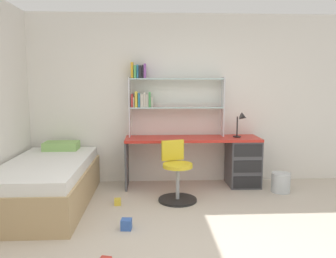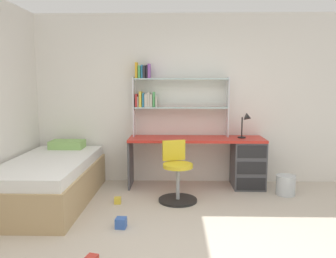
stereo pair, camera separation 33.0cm
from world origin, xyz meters
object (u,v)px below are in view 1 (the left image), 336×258
desk_lamp (242,121)px  toy_block_yellow_3 (118,202)px  swivel_chair (177,177)px  waste_bin (281,183)px  toy_block_blue_2 (126,224)px  desk (228,158)px  bookshelf_hutch (161,94)px  bed_platform (47,183)px

desk_lamp → toy_block_yellow_3: 2.20m
swivel_chair → waste_bin: swivel_chair is taller
desk_lamp → waste_bin: desk_lamp is taller
desk_lamp → toy_block_blue_2: 2.44m
desk → toy_block_yellow_3: desk is taller
toy_block_yellow_3 → desk: bearing=25.7°
desk → bookshelf_hutch: (-1.04, 0.15, 0.98)m
desk → desk_lamp: bearing=-8.7°
desk_lamp → bed_platform: desk_lamp is taller
bed_platform → toy_block_yellow_3: size_ratio=23.80×
desk → waste_bin: bearing=-27.7°
desk → swivel_chair: bearing=-142.8°
desk → bed_platform: size_ratio=1.00×
waste_bin → toy_block_blue_2: size_ratio=2.50×
bed_platform → waste_bin: bearing=6.4°
swivel_chair → toy_block_blue_2: 1.12m
desk_lamp → toy_block_blue_2: desk_lamp is taller
bed_platform → toy_block_blue_2: size_ratio=18.01×
swivel_chair → waste_bin: 1.58m
desk → desk_lamp: 0.61m
desk → bookshelf_hutch: size_ratio=1.39×
toy_block_yellow_3 → waste_bin: bearing=10.1°
desk_lamp → swivel_chair: desk_lamp is taller
bookshelf_hutch → toy_block_blue_2: (-0.43, -1.69, -1.36)m
swivel_chair → desk_lamp: bearing=30.5°
desk_lamp → toy_block_blue_2: bearing=-137.6°
desk → desk_lamp: desk_lamp is taller
toy_block_blue_2 → desk: bearing=46.4°
swivel_chair → toy_block_yellow_3: swivel_chair is taller
desk_lamp → toy_block_yellow_3: desk_lamp is taller
bed_platform → bookshelf_hutch: bearing=30.5°
swivel_chair → toy_block_yellow_3: size_ratio=9.42×
toy_block_yellow_3 → bed_platform: bearing=176.5°
desk → bed_platform: bearing=-164.0°
toy_block_blue_2 → bookshelf_hutch: bearing=75.8°
desk_lamp → waste_bin: bearing=-33.6°
desk_lamp → toy_block_blue_2: size_ratio=3.39×
desk → waste_bin: 0.84m
waste_bin → toy_block_blue_2: bearing=-151.6°
bookshelf_hutch → toy_block_yellow_3: (-0.60, -0.94, -1.37)m
desk → toy_block_blue_2: (-1.46, -1.54, -0.38)m
toy_block_blue_2 → toy_block_yellow_3: bearing=102.5°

